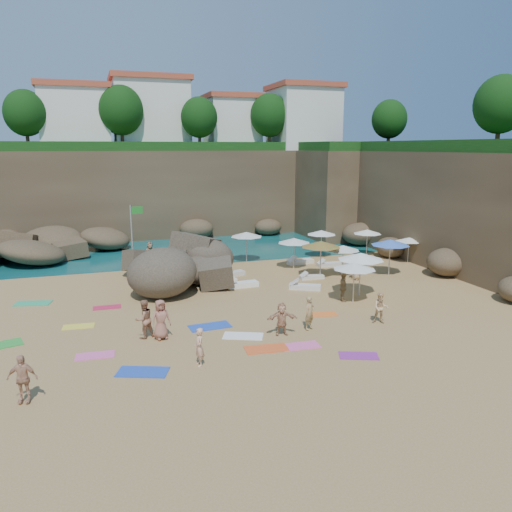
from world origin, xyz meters
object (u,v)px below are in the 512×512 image
object	(u,v)px
person_stand_1	(144,319)
parasol_0	(208,245)
flag_pole	(134,229)
person_stand_4	(356,268)
person_stand_5	(150,252)
parasol_2	(246,234)
parasol_1	(321,232)
lounger_0	(231,274)
rock_outcrop	(161,285)
person_stand_6	(199,347)
person_stand_2	(214,253)
person_stand_3	(343,287)

from	to	relation	value
person_stand_1	parasol_0	bearing A→B (deg)	-142.49
flag_pole	person_stand_4	world-z (taller)	flag_pole
person_stand_5	person_stand_4	bearing A→B (deg)	-54.74
parasol_2	person_stand_5	world-z (taller)	parasol_2
parasol_1	person_stand_5	size ratio (longest dim) A/B	1.44
parasol_1	lounger_0	xyz separation A→B (m)	(-8.11, -3.40, -1.80)
rock_outcrop	person_stand_6	xyz separation A→B (m)	(-0.18, -12.25, 0.76)
flag_pole	parasol_1	bearing A→B (deg)	-2.72
lounger_0	person_stand_5	xyz separation A→B (m)	(-4.61, 5.63, 0.63)
parasol_2	person_stand_6	world-z (taller)	parasol_2
flag_pole	person_stand_2	world-z (taller)	flag_pole
parasol_0	parasol_2	size ratio (longest dim) A/B	0.97
parasol_1	flag_pole	bearing A→B (deg)	177.28
parasol_0	person_stand_3	size ratio (longest dim) A/B	1.44
person_stand_3	rock_outcrop	bearing A→B (deg)	64.81
lounger_0	person_stand_4	distance (m)	8.12
person_stand_2	flag_pole	bearing A→B (deg)	46.91
rock_outcrop	flag_pole	size ratio (longest dim) A/B	1.69
parasol_1	person_stand_2	bearing A→B (deg)	176.76
parasol_2	person_stand_4	xyz separation A→B (m)	(5.13, -7.21, -1.25)
parasol_0	person_stand_3	bearing A→B (deg)	-55.19
flag_pole	person_stand_3	distance (m)	15.35
parasol_0	person_stand_5	bearing A→B (deg)	125.24
parasol_0	person_stand_5	world-z (taller)	parasol_0
parasol_1	person_stand_6	world-z (taller)	parasol_1
person_stand_3	person_stand_4	distance (m)	4.87
rock_outcrop	parasol_1	world-z (taller)	parasol_1
flag_pole	lounger_0	xyz separation A→B (m)	(5.83, -4.06, -2.71)
person_stand_1	person_stand_3	xyz separation A→B (m)	(10.97, 2.04, -0.08)
person_stand_5	person_stand_6	xyz separation A→B (m)	(-0.25, -18.49, -0.01)
person_stand_5	person_stand_6	distance (m)	18.50
flag_pole	person_stand_1	distance (m)	13.49
person_stand_3	flag_pole	bearing A→B (deg)	53.01
parasol_1	person_stand_4	size ratio (longest dim) A/B	1.41
person_stand_5	parasol_2	bearing A→B (deg)	-32.46
flag_pole	person_stand_3	bearing A→B (deg)	-47.88
person_stand_6	parasol_1	bearing A→B (deg)	138.48
rock_outcrop	person_stand_3	xyz separation A→B (m)	(9.06, -6.60, 0.80)
person_stand_4	person_stand_6	size ratio (longest dim) A/B	1.04
flag_pole	person_stand_2	bearing A→B (deg)	-1.95
person_stand_6	person_stand_1	bearing A→B (deg)	-157.30
flag_pole	person_stand_5	size ratio (longest dim) A/B	2.89
parasol_0	person_stand_2	distance (m)	3.30
parasol_0	parasol_1	size ratio (longest dim) A/B	1.02
parasol_1	person_stand_5	xyz separation A→B (m)	(-12.73, 2.23, -1.16)
parasol_1	person_stand_5	bearing A→B (deg)	170.06
rock_outcrop	parasol_2	distance (m)	8.48
flag_pole	parasol_0	bearing A→B (deg)	-34.30
person_stand_1	person_stand_4	bearing A→B (deg)	177.49
lounger_0	person_stand_6	xyz separation A→B (m)	(-4.87, -12.87, 0.62)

